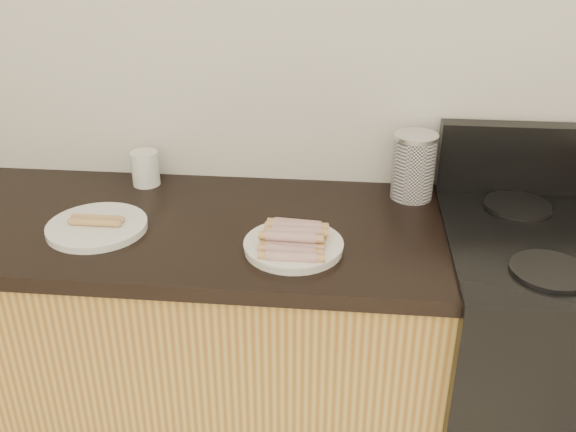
# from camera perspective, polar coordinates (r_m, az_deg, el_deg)

# --- Properties ---
(wall_back) EXTENTS (4.00, 0.04, 2.60)m
(wall_back) POSITION_cam_1_polar(r_m,az_deg,el_deg) (1.83, 1.15, 14.83)
(wall_back) COLOR silver
(wall_back) RESTS_ON ground
(cabinet_base) EXTENTS (2.20, 0.59, 0.86)m
(cabinet_base) POSITION_cam_1_polar(r_m,az_deg,el_deg) (2.11, -19.54, -11.37)
(cabinet_base) COLOR #AB893D
(cabinet_base) RESTS_ON floor
(counter_slab) EXTENTS (2.20, 0.62, 0.04)m
(counter_slab) POSITION_cam_1_polar(r_m,az_deg,el_deg) (1.88, -21.62, -0.44)
(counter_slab) COLOR black
(counter_slab) RESTS_ON cabinet_base
(stove) EXTENTS (0.76, 0.65, 0.91)m
(stove) POSITION_cam_1_polar(r_m,az_deg,el_deg) (2.01, 23.50, -13.39)
(stove) COLOR black
(stove) RESTS_ON floor
(stove_panel) EXTENTS (0.76, 0.06, 0.20)m
(stove_panel) POSITION_cam_1_polar(r_m,az_deg,el_deg) (1.98, 24.22, 4.56)
(stove_panel) COLOR black
(stove_panel) RESTS_ON stove
(burner_near_left) EXTENTS (0.18, 0.18, 0.01)m
(burner_near_left) POSITION_cam_1_polar(r_m,az_deg,el_deg) (1.57, 22.28, -4.53)
(burner_near_left) COLOR black
(burner_near_left) RESTS_ON stove
(burner_far_left) EXTENTS (0.18, 0.18, 0.01)m
(burner_far_left) POSITION_cam_1_polar(r_m,az_deg,el_deg) (1.86, 19.71, 0.89)
(burner_far_left) COLOR black
(burner_far_left) RESTS_ON stove
(main_plate) EXTENTS (0.30, 0.30, 0.02)m
(main_plate) POSITION_cam_1_polar(r_m,az_deg,el_deg) (1.56, 0.49, -2.78)
(main_plate) COLOR white
(main_plate) RESTS_ON counter_slab
(side_plate) EXTENTS (0.34, 0.34, 0.02)m
(side_plate) POSITION_cam_1_polar(r_m,az_deg,el_deg) (1.73, -16.61, -0.92)
(side_plate) COLOR white
(side_plate) RESTS_ON counter_slab
(hotdog_pile) EXTENTS (0.12, 0.20, 0.05)m
(hotdog_pile) POSITION_cam_1_polar(r_m,az_deg,el_deg) (1.55, 0.50, -1.90)
(hotdog_pile) COLOR maroon
(hotdog_pile) RESTS_ON main_plate
(plain_sausages) EXTENTS (0.12, 0.04, 0.02)m
(plain_sausages) POSITION_cam_1_polar(r_m,az_deg,el_deg) (1.72, -16.69, -0.37)
(plain_sausages) COLOR #B45A3B
(plain_sausages) RESTS_ON side_plate
(canister) EXTENTS (0.12, 0.12, 0.19)m
(canister) POSITION_cam_1_polar(r_m,az_deg,el_deg) (1.83, 11.10, 4.37)
(canister) COLOR white
(canister) RESTS_ON counter_slab
(mug) EXTENTS (0.08, 0.08, 0.10)m
(mug) POSITION_cam_1_polar(r_m,az_deg,el_deg) (1.95, -12.57, 4.15)
(mug) COLOR white
(mug) RESTS_ON counter_slab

